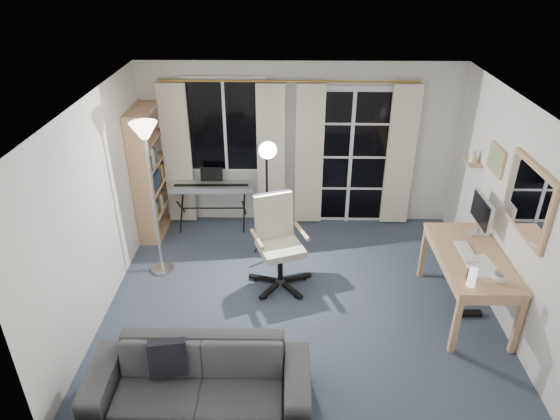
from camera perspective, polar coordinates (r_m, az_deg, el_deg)
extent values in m
cube|color=#36404F|center=(6.11, 2.25, -10.20)|extent=(4.50, 4.00, 0.02)
cube|color=white|center=(7.19, -6.29, 9.56)|extent=(1.20, 0.06, 1.40)
cube|color=black|center=(7.17, -6.32, 9.49)|extent=(1.10, 0.02, 1.30)
cube|color=white|center=(7.16, -6.33, 9.46)|extent=(0.04, 0.03, 1.30)
cube|color=white|center=(7.36, 8.03, 5.94)|extent=(1.32, 0.06, 2.11)
cube|color=black|center=(7.30, 5.70, 5.90)|extent=(0.55, 0.02, 1.95)
cube|color=black|center=(7.37, 10.38, 5.80)|extent=(0.55, 0.02, 1.95)
cube|color=white|center=(7.32, 8.06, 5.82)|extent=(0.05, 0.04, 2.05)
cube|color=white|center=(7.51, 7.82, 2.48)|extent=(1.15, 0.03, 0.03)
cube|color=white|center=(7.31, 8.07, 6.00)|extent=(1.15, 0.03, 0.03)
cube|color=white|center=(7.14, 8.34, 9.71)|extent=(1.15, 0.03, 0.03)
cylinder|color=gold|center=(6.88, 1.04, 14.50)|extent=(3.50, 0.03, 0.03)
cube|color=beige|center=(7.37, -11.65, 6.11)|extent=(0.40, 0.07, 2.10)
cube|color=beige|center=(7.19, -1.04, 6.16)|extent=(0.40, 0.07, 2.10)
cube|color=beige|center=(7.20, 3.37, 6.12)|extent=(0.40, 0.07, 2.10)
cube|color=beige|center=(7.37, 13.58, 5.90)|extent=(0.40, 0.07, 2.10)
cube|color=tan|center=(6.89, -15.47, 2.73)|extent=(0.30, 0.03, 1.87)
cube|color=tan|center=(7.63, -13.82, 5.47)|extent=(0.30, 0.03, 1.87)
cube|color=tan|center=(7.29, -15.63, 4.16)|extent=(0.04, 0.84, 1.87)
cube|color=tan|center=(7.66, -13.79, -2.03)|extent=(0.31, 0.84, 0.02)
cube|color=tan|center=(7.49, -14.09, 0.25)|extent=(0.31, 0.84, 0.02)
cube|color=tan|center=(7.34, -14.41, 2.70)|extent=(0.31, 0.84, 0.02)
cube|color=tan|center=(7.20, -14.75, 5.26)|extent=(0.31, 0.84, 0.02)
cube|color=tan|center=(7.07, -15.10, 7.91)|extent=(0.31, 0.84, 0.02)
cube|color=tan|center=(6.95, -15.52, 11.01)|extent=(0.31, 0.84, 0.02)
cube|color=white|center=(7.13, -14.74, -0.12)|extent=(0.21, 0.06, 0.24)
cube|color=olive|center=(7.22, -14.53, 0.05)|extent=(0.21, 0.04, 0.19)
cube|color=#3B3B3B|center=(7.28, -14.40, 0.43)|extent=(0.21, 0.04, 0.22)
cube|color=olive|center=(7.33, -14.29, 0.91)|extent=(0.21, 0.04, 0.28)
cube|color=white|center=(7.40, -14.12, 0.95)|extent=(0.21, 0.05, 0.22)
cube|color=#C96939|center=(7.48, -13.97, 1.28)|extent=(0.21, 0.04, 0.23)
cube|color=#2D5387|center=(7.54, -13.84, 1.54)|extent=(0.21, 0.05, 0.23)
cube|color=olive|center=(7.61, -13.69, 1.78)|extent=(0.21, 0.03, 0.22)
cube|color=#C96939|center=(7.67, -13.57, 2.03)|extent=(0.21, 0.05, 0.22)
cube|color=#3B3B3B|center=(7.74, -13.43, 2.39)|extent=(0.21, 0.03, 0.25)
cube|color=#2D5387|center=(6.97, -15.10, 2.51)|extent=(0.21, 0.03, 0.26)
cube|color=#3B3B3B|center=(7.03, -14.95, 2.73)|extent=(0.21, 0.06, 0.25)
cube|color=#3B3B3B|center=(7.12, -14.75, 2.93)|extent=(0.21, 0.04, 0.22)
cube|color=#2D5387|center=(7.19, -14.60, 3.12)|extent=(0.21, 0.03, 0.20)
cube|color=#2D5387|center=(7.24, -14.48, 3.40)|extent=(0.21, 0.04, 0.22)
cube|color=#3B3B3B|center=(7.30, -14.36, 3.78)|extent=(0.21, 0.03, 0.26)
cube|color=#3B3B3B|center=(7.37, -14.20, 3.81)|extent=(0.21, 0.04, 0.20)
cube|color=#E98D57|center=(7.43, -14.06, 4.12)|extent=(0.21, 0.04, 0.22)
cube|color=olive|center=(7.50, -13.93, 4.39)|extent=(0.21, 0.03, 0.23)
cube|color=#3B3B3B|center=(7.56, -13.81, 4.56)|extent=(0.21, 0.03, 0.22)
cube|color=#C96939|center=(6.83, -15.47, 5.22)|extent=(0.21, 0.04, 0.26)
cube|color=#3B3B3B|center=(6.91, -15.28, 5.22)|extent=(0.21, 0.03, 0.20)
cube|color=white|center=(6.95, -15.19, 5.73)|extent=(0.21, 0.03, 0.28)
cube|color=white|center=(7.01, -15.03, 5.85)|extent=(0.21, 0.03, 0.26)
cube|color=olive|center=(7.08, -14.87, 5.88)|extent=(0.21, 0.03, 0.21)
cube|color=#2D5387|center=(7.14, -14.73, 6.12)|extent=(0.21, 0.04, 0.22)
cylinder|color=#B2B2B7|center=(6.75, -13.27, -6.57)|extent=(0.34, 0.34, 0.03)
cylinder|color=#B2B2B7|center=(6.28, -14.20, 0.51)|extent=(0.04, 0.04, 1.86)
cone|color=#FFE5B2|center=(5.90, -15.29, 8.74)|extent=(0.37, 0.37, 0.19)
cylinder|color=black|center=(7.51, -11.14, 0.19)|extent=(0.04, 0.58, 0.52)
cylinder|color=black|center=(7.51, -11.14, 0.19)|extent=(0.04, 0.58, 0.52)
cylinder|color=black|center=(7.39, -4.11, 0.22)|extent=(0.04, 0.58, 0.52)
cylinder|color=black|center=(7.39, -4.11, 0.22)|extent=(0.04, 0.58, 0.52)
cylinder|color=black|center=(7.43, -7.65, 0.21)|extent=(0.92, 0.05, 0.02)
cube|color=silver|center=(7.28, -7.83, 2.64)|extent=(1.20, 0.33, 0.08)
cube|color=white|center=(7.20, -7.91, 2.61)|extent=(1.11, 0.16, 0.01)
cube|color=black|center=(7.23, -7.88, 2.81)|extent=(1.07, 0.10, 0.01)
cube|color=black|center=(7.29, -7.82, 4.06)|extent=(0.32, 0.07, 0.20)
cylinder|color=black|center=(6.67, -0.44, -3.10)|extent=(0.07, 0.27, 0.70)
cylinder|color=black|center=(6.73, -2.04, -2.78)|extent=(0.26, 0.11, 0.71)
cylinder|color=black|center=(6.56, -1.80, -3.68)|extent=(0.21, 0.19, 0.71)
cylinder|color=black|center=(6.32, -1.50, 2.14)|extent=(0.03, 0.03, 1.22)
cylinder|color=silver|center=(6.03, -1.50, 7.07)|extent=(0.25, 0.17, 0.23)
cylinder|color=white|center=(5.96, -1.39, 6.82)|extent=(0.20, 0.06, 0.20)
cube|color=black|center=(6.37, 2.06, -7.72)|extent=(0.34, 0.17, 0.04)
cylinder|color=black|center=(6.41, 2.79, -7.72)|extent=(0.07, 0.07, 0.05)
cube|color=black|center=(6.49, -0.03, -6.90)|extent=(0.07, 0.35, 0.04)
cylinder|color=black|center=(6.58, -0.05, -6.62)|extent=(0.07, 0.07, 0.05)
cube|color=black|center=(6.36, -2.05, -7.78)|extent=(0.35, 0.14, 0.04)
cylinder|color=black|center=(6.39, -2.79, -7.81)|extent=(0.07, 0.07, 0.05)
cube|color=black|center=(6.14, -1.24, -9.23)|extent=(0.24, 0.32, 0.04)
cylinder|color=black|center=(6.10, -1.72, -9.80)|extent=(0.07, 0.07, 0.05)
cube|color=black|center=(6.15, 1.40, -9.19)|extent=(0.26, 0.30, 0.04)
cylinder|color=black|center=(6.11, 1.91, -9.74)|extent=(0.07, 0.07, 0.05)
cylinder|color=black|center=(6.15, 0.03, -6.24)|extent=(0.08, 0.08, 0.43)
cube|color=beige|center=(6.02, 0.03, -4.38)|extent=(0.64, 0.64, 0.09)
cube|color=beige|center=(6.05, -0.73, -0.64)|extent=(0.49, 0.29, 0.57)
cube|color=black|center=(6.07, -0.86, -0.28)|extent=(0.46, 0.26, 0.52)
cylinder|color=tan|center=(5.87, -2.63, -3.34)|extent=(0.20, 0.42, 0.05)
cylinder|color=tan|center=(6.03, 2.48, -2.40)|extent=(0.20, 0.42, 0.05)
cube|color=tan|center=(5.90, 21.08, -4.97)|extent=(0.73, 1.43, 0.04)
cube|color=tan|center=(5.93, 20.96, -5.54)|extent=(0.69, 1.39, 0.10)
cube|color=tan|center=(5.51, 19.46, -12.21)|extent=(0.06, 0.06, 0.72)
cube|color=tan|center=(5.74, 25.55, -11.73)|extent=(0.06, 0.06, 0.72)
cube|color=tan|center=(6.53, 16.07, -4.62)|extent=(0.06, 0.06, 0.72)
cube|color=tan|center=(6.73, 21.27, -4.51)|extent=(0.06, 0.06, 0.72)
cube|color=silver|center=(6.31, 21.61, -2.49)|extent=(0.18, 0.12, 0.02)
cube|color=silver|center=(6.25, 21.82, -1.42)|extent=(0.04, 0.03, 0.22)
cube|color=silver|center=(6.17, 22.09, -0.11)|extent=(0.04, 0.55, 0.35)
cube|color=black|center=(6.17, 21.91, -0.11)|extent=(0.02, 0.51, 0.31)
cube|color=white|center=(5.91, 20.50, -4.46)|extent=(0.15, 0.43, 0.02)
cube|color=white|center=(5.65, 20.95, -6.13)|extent=(0.06, 0.10, 0.02)
cube|color=white|center=(5.79, 22.05, -5.57)|extent=(0.27, 0.34, 0.01)
cube|color=white|center=(5.62, 22.43, -6.73)|extent=(0.22, 0.17, 0.00)
cube|color=black|center=(5.44, 20.90, -6.91)|extent=(0.05, 0.04, 0.12)
cylinder|color=white|center=(5.33, 21.11, -7.19)|extent=(0.08, 0.08, 0.20)
cube|color=black|center=(6.24, 20.66, -10.99)|extent=(0.31, 0.08, 0.05)
imported|color=silver|center=(5.51, 23.79, -7.05)|extent=(0.13, 0.10, 0.13)
cube|color=tan|center=(5.50, 26.49, 1.10)|extent=(0.04, 0.94, 0.74)
cube|color=white|center=(5.50, 26.31, 1.11)|extent=(0.01, 0.84, 0.64)
cube|color=tan|center=(6.23, 23.50, 5.31)|extent=(0.03, 0.42, 0.32)
cube|color=teal|center=(6.23, 23.38, 5.31)|extent=(0.00, 0.36, 0.26)
cube|color=tan|center=(6.73, 21.12, 5.07)|extent=(0.16, 0.30, 0.02)
cone|color=beige|center=(6.70, 21.25, 5.77)|extent=(0.12, 0.12, 0.15)
imported|color=#313134|center=(4.76, -9.31, -17.82)|extent=(2.01, 0.59, 0.78)
cube|color=black|center=(4.83, -12.71, -16.18)|extent=(0.36, 0.24, 0.35)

